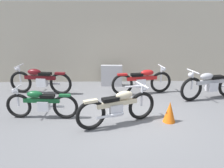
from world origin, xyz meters
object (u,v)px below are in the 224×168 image
Objects in this scene: traffic_cone at (170,112)px; motorcycle_green at (41,103)px; motorcycle_silver at (210,85)px; stone_marker at (112,76)px; motorcycle_maroon at (40,80)px; motorcycle_cream at (118,107)px; motorcycle_red at (142,81)px.

traffic_cone is 3.36m from motorcycle_green.
motorcycle_silver is 1.11× the size of motorcycle_green.
traffic_cone is at bearing -65.37° from stone_marker.
motorcycle_maroon is at bearing -21.88° from motorcycle_silver.
motorcycle_green is 2.06m from motorcycle_maroon.
traffic_cone is at bearing -19.32° from motorcycle_cream.
traffic_cone is at bearing 28.04° from motorcycle_silver.
motorcycle_silver reaches higher than stone_marker.
motorcycle_red is at bearing 44.29° from motorcycle_cream.
motorcycle_silver is (2.12, -0.53, 0.02)m from motorcycle_red.
motorcycle_green is at bearing 114.33° from motorcycle_maroon.
motorcycle_maroon is at bearing -161.83° from stone_marker.
motorcycle_red is 2.19m from motorcycle_silver.
motorcycle_red is 3.53m from motorcycle_maroon.
motorcycle_cream reaches higher than stone_marker.
stone_marker reaches higher than traffic_cone.
motorcycle_cream is at bearing -122.48° from motorcycle_red.
motorcycle_red is (-0.39, 2.18, 0.19)m from traffic_cone.
motorcycle_cream is (-1.33, -0.09, 0.19)m from traffic_cone.
motorcycle_silver reaches higher than traffic_cone.
traffic_cone is at bearing 178.82° from motorcycle_green.
motorcycle_cream is at bearing 173.04° from motorcycle_green.
traffic_cone is at bearing 158.13° from motorcycle_maroon.
motorcycle_red is 1.09× the size of motorcycle_green.
motorcycle_maroon reaches higher than stone_marker.
motorcycle_silver is (1.74, 1.65, 0.20)m from traffic_cone.
stone_marker is at bearing -120.57° from motorcycle_green.
motorcycle_red is at bearing -41.61° from stone_marker.
traffic_cone is 0.25× the size of motorcycle_silver.
motorcycle_green reaches higher than traffic_cone.
motorcycle_red reaches higher than motorcycle_green.
motorcycle_red is (1.03, -0.92, 0.06)m from stone_marker.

